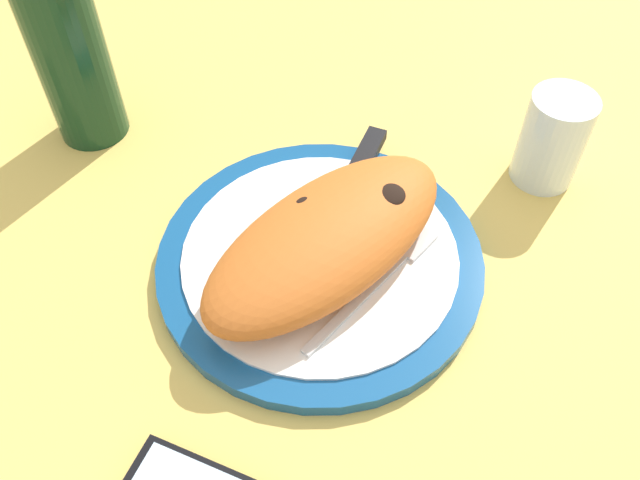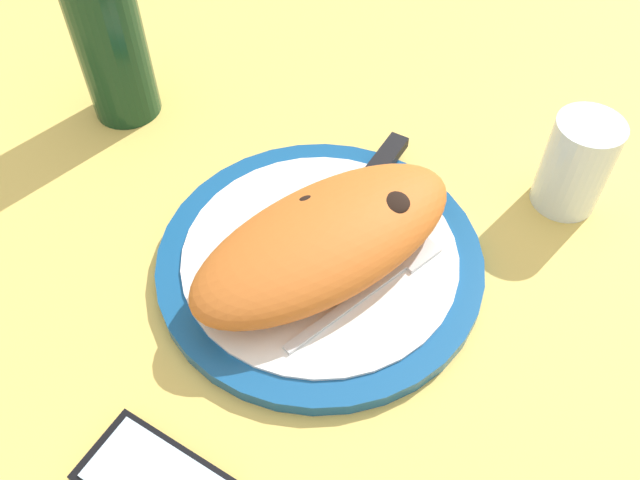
{
  "view_description": "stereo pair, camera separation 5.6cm",
  "coord_description": "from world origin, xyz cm",
  "px_view_note": "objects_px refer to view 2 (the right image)",
  "views": [
    {
      "loc": [
        -24.37,
        -29.11,
        50.37
      ],
      "look_at": [
        0.0,
        0.0,
        3.77
      ],
      "focal_mm": 37.4,
      "sensor_mm": 36.0,
      "label": 1
    },
    {
      "loc": [
        -19.82,
        -32.38,
        50.37
      ],
      "look_at": [
        0.0,
        0.0,
        3.77
      ],
      "focal_mm": 37.4,
      "sensor_mm": 36.0,
      "label": 2
    }
  ],
  "objects_px": {
    "wine_bottle": "(104,21)",
    "calzone": "(329,239)",
    "fork": "(378,284)",
    "plate": "(320,260)",
    "water_glass": "(574,169)",
    "knife": "(369,182)"
  },
  "relations": [
    {
      "from": "water_glass",
      "to": "wine_bottle",
      "type": "height_order",
      "value": "wine_bottle"
    },
    {
      "from": "calzone",
      "to": "knife",
      "type": "bearing_deg",
      "value": 35.15
    },
    {
      "from": "wine_bottle",
      "to": "calzone",
      "type": "bearing_deg",
      "value": -76.94
    },
    {
      "from": "fork",
      "to": "wine_bottle",
      "type": "relative_size",
      "value": 0.61
    },
    {
      "from": "calzone",
      "to": "fork",
      "type": "xyz_separation_m",
      "value": [
        0.02,
        -0.05,
        -0.03
      ]
    },
    {
      "from": "plate",
      "to": "knife",
      "type": "xyz_separation_m",
      "value": [
        0.09,
        0.05,
        0.01
      ]
    },
    {
      "from": "wine_bottle",
      "to": "water_glass",
      "type": "bearing_deg",
      "value": -48.43
    },
    {
      "from": "knife",
      "to": "water_glass",
      "type": "bearing_deg",
      "value": -32.5
    },
    {
      "from": "plate",
      "to": "fork",
      "type": "distance_m",
      "value": 0.06
    },
    {
      "from": "plate",
      "to": "fork",
      "type": "height_order",
      "value": "fork"
    },
    {
      "from": "fork",
      "to": "water_glass",
      "type": "distance_m",
      "value": 0.23
    },
    {
      "from": "calzone",
      "to": "water_glass",
      "type": "relative_size",
      "value": 2.73
    },
    {
      "from": "water_glass",
      "to": "fork",
      "type": "bearing_deg",
      "value": 179.88
    },
    {
      "from": "plate",
      "to": "water_glass",
      "type": "distance_m",
      "value": 0.26
    },
    {
      "from": "plate",
      "to": "knife",
      "type": "relative_size",
      "value": 1.59
    },
    {
      "from": "fork",
      "to": "wine_bottle",
      "type": "distance_m",
      "value": 0.39
    },
    {
      "from": "knife",
      "to": "plate",
      "type": "bearing_deg",
      "value": -150.53
    },
    {
      "from": "calzone",
      "to": "knife",
      "type": "height_order",
      "value": "calzone"
    },
    {
      "from": "fork",
      "to": "wine_bottle",
      "type": "bearing_deg",
      "value": 104.66
    },
    {
      "from": "knife",
      "to": "water_glass",
      "type": "relative_size",
      "value": 1.9
    },
    {
      "from": "plate",
      "to": "water_glass",
      "type": "bearing_deg",
      "value": -12.69
    },
    {
      "from": "fork",
      "to": "water_glass",
      "type": "relative_size",
      "value": 1.75
    }
  ]
}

